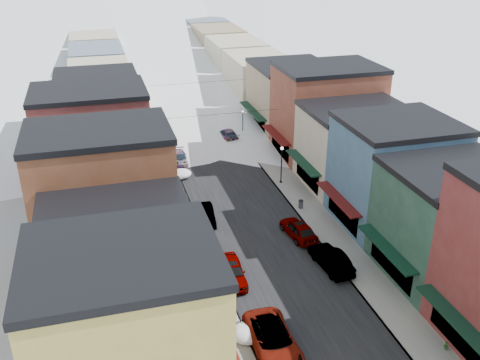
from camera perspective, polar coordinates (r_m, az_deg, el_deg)
road at (r=85.17m, az=-5.78°, el=7.04°), size 10.00×160.00×0.01m
sidewalk_left at (r=84.35m, az=-10.22°, el=6.64°), size 3.20×160.00×0.15m
sidewalk_right at (r=86.44m, az=-1.44°, el=7.49°), size 3.20×160.00×0.15m
curb_left at (r=84.49m, az=-9.17°, el=6.75°), size 0.10×160.00×0.15m
curb_right at (r=86.09m, az=-2.45°, el=7.40°), size 0.10×160.00×0.15m
bldg_l_yellow at (r=31.51m, az=-11.70°, el=-16.25°), size 11.30×8.70×11.50m
bldg_l_cream at (r=38.90m, az=-12.67°, el=-9.23°), size 11.30×8.20×9.50m
bldg_l_brick_near at (r=45.08m, az=-14.21°, el=-2.11°), size 12.30×8.20×12.50m
bldg_l_grayblue at (r=53.52m, az=-13.91°, el=0.32°), size 11.30×9.20×9.00m
bldg_l_brick_far at (r=61.50m, az=-15.37°, el=4.45°), size 13.30×9.20×11.00m
bldg_l_tan at (r=71.13m, az=-14.75°, el=6.89°), size 11.30×11.20×10.00m
bldg_r_green at (r=46.83m, az=21.51°, el=-4.19°), size 11.30×9.20×9.50m
bldg_r_blue at (r=53.16m, az=16.05°, el=0.78°), size 11.30×9.20×10.50m
bldg_r_cream at (r=60.84m, az=12.13°, el=3.57°), size 12.30×9.20×9.00m
bldg_r_brick_far at (r=68.23m, az=9.20°, el=7.30°), size 13.30×9.20×11.50m
bldg_r_tan at (r=76.94m, az=5.40°, el=8.78°), size 11.30×11.20×9.50m
distant_blocks at (r=106.12m, az=-8.17°, el=12.78°), size 34.00×55.00×8.00m
overhead_cables at (r=71.59m, az=-4.17°, el=8.78°), size 16.40×15.04×0.04m
car_white_suv at (r=38.19m, az=3.53°, el=-16.68°), size 2.94×6.36×1.76m
car_silver_sedan at (r=44.55m, az=-0.87°, el=-9.73°), size 2.32×5.08×1.69m
car_dark_hatch at (r=53.07m, az=-3.70°, el=-3.71°), size 1.92×4.64×1.49m
car_silver_wagon at (r=66.58m, az=-6.47°, el=2.33°), size 2.16×4.71×1.33m
car_green_sedan at (r=46.66m, az=9.69°, el=-8.33°), size 2.28×5.34×1.71m
car_gray_suv at (r=50.66m, az=6.27°, el=-5.22°), size 2.60×5.11×1.67m
car_black_sedan at (r=73.84m, az=-1.34°, el=4.91°), size 2.40×5.33×1.51m
car_lane_silver at (r=84.66m, az=-6.34°, el=7.48°), size 2.26×4.92×1.63m
car_lane_white at (r=91.63m, az=-5.73°, el=8.91°), size 3.15×6.31×1.72m
trash_can at (r=55.63m, az=6.50°, el=-2.57°), size 0.51×0.51×0.87m
streetlamp_near at (r=60.07m, az=4.46°, el=2.13°), size 0.36×0.36×4.35m
streetlamp_far at (r=73.47m, az=0.30°, el=6.36°), size 0.33×0.33×3.94m
planter_far at (r=40.93m, az=21.15°, el=-16.15°), size 0.37×0.37×0.58m
snow_pile_near at (r=39.29m, az=1.01°, el=-15.88°), size 2.65×2.83×1.12m
snow_pile_mid at (r=54.79m, az=-4.38°, el=-3.10°), size 2.22×2.57×0.94m
snow_pile_far at (r=62.69m, az=-6.33°, el=0.67°), size 2.47×2.72×1.04m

